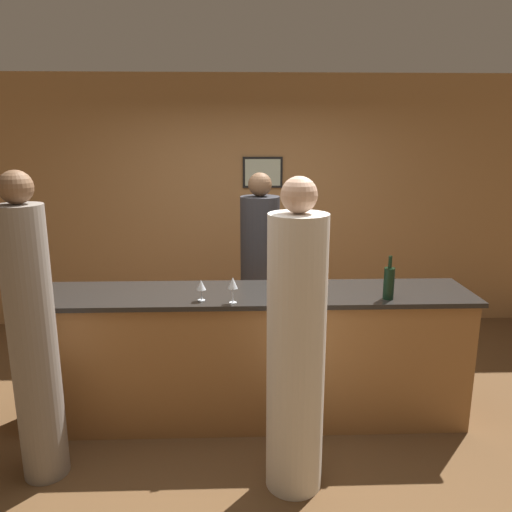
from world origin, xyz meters
The scene contains 10 objects.
ground_plane centered at (0.00, 0.00, 0.00)m, with size 14.00×14.00×0.00m, color brown.
back_wall centered at (0.00, 2.09, 1.40)m, with size 8.00×0.08×2.80m.
bar_counter centered at (0.00, 0.00, 0.51)m, with size 3.27×0.63×1.02m.
bartender centered at (0.10, 0.80, 0.86)m, with size 0.35×0.35×1.84m.
guest_0 centered at (-1.35, -0.63, 0.93)m, with size 0.28×0.28×1.96m.
guest_1 centered at (0.25, -0.78, 0.90)m, with size 0.35×0.35×1.94m.
wine_bottle_0 centered at (0.97, -0.19, 1.14)m, with size 0.08×0.08×0.31m.
wine_glass_0 centered at (-0.13, -0.24, 1.16)m, with size 0.07×0.07×0.18m.
wine_glass_1 centered at (0.48, -0.26, 1.15)m, with size 0.06×0.06×0.17m.
wine_glass_2 centered at (-0.35, -0.18, 1.13)m, with size 0.07×0.07×0.15m.
Camera 1 is at (-0.08, -3.52, 2.15)m, focal length 35.00 mm.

